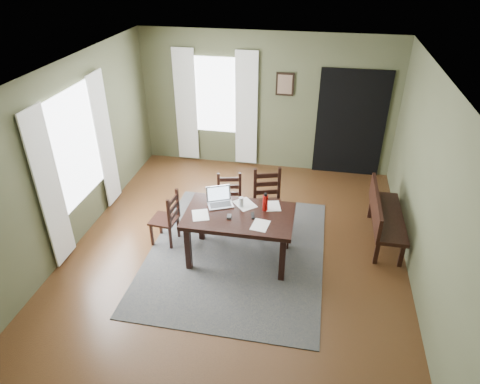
% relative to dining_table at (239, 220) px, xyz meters
% --- Properties ---
extents(ground, '(5.00, 6.00, 0.01)m').
position_rel_dining_table_xyz_m(ground, '(-0.06, 0.10, -0.69)').
color(ground, '#492C16').
extents(room_shell, '(5.02, 6.02, 2.71)m').
position_rel_dining_table_xyz_m(room_shell, '(-0.06, 0.10, 1.12)').
color(room_shell, '#4C5034').
rests_on(room_shell, ground).
extents(rug, '(2.60, 3.20, 0.01)m').
position_rel_dining_table_xyz_m(rug, '(-0.06, 0.10, -0.68)').
color(rug, '#3A3A3A').
rests_on(rug, ground).
extents(dining_table, '(1.54, 0.93, 0.77)m').
position_rel_dining_table_xyz_m(dining_table, '(0.00, 0.00, 0.00)').
color(dining_table, black).
rests_on(dining_table, rug).
extents(chair_end, '(0.42, 0.41, 0.88)m').
position_rel_dining_table_xyz_m(chair_end, '(-1.16, 0.18, -0.25)').
color(chair_end, black).
rests_on(chair_end, rug).
extents(chair_back_left, '(0.48, 0.48, 0.92)m').
position_rel_dining_table_xyz_m(chair_back_left, '(-0.30, 0.77, -0.23)').
color(chair_back_left, black).
rests_on(chair_back_left, rug).
extents(chair_back_right, '(0.56, 0.56, 1.03)m').
position_rel_dining_table_xyz_m(chair_back_right, '(0.31, 0.82, -0.18)').
color(chair_back_right, black).
rests_on(chair_back_right, rug).
extents(bench, '(0.46, 1.43, 0.81)m').
position_rel_dining_table_xyz_m(bench, '(2.08, 0.87, -0.20)').
color(bench, black).
rests_on(bench, ground).
extents(laptop, '(0.44, 0.40, 0.24)m').
position_rel_dining_table_xyz_m(laptop, '(-0.34, 0.23, 0.16)').
color(laptop, '#B7B7BC').
rests_on(laptop, dining_table).
extents(computer_mouse, '(0.07, 0.10, 0.03)m').
position_rel_dining_table_xyz_m(computer_mouse, '(-0.12, -0.11, 0.11)').
color(computer_mouse, '#3F3F42').
rests_on(computer_mouse, dining_table).
extents(tv_remote, '(0.08, 0.16, 0.02)m').
position_rel_dining_table_xyz_m(tv_remote, '(0.20, -0.01, 0.10)').
color(tv_remote, black).
rests_on(tv_remote, dining_table).
extents(drinking_glass, '(0.07, 0.07, 0.15)m').
position_rel_dining_table_xyz_m(drinking_glass, '(-0.01, 0.20, 0.17)').
color(drinking_glass, silver).
rests_on(drinking_glass, dining_table).
extents(water_bottle, '(0.10, 0.10, 0.27)m').
position_rel_dining_table_xyz_m(water_bottle, '(0.34, 0.18, 0.22)').
color(water_bottle, '#AF110D').
rests_on(water_bottle, dining_table).
extents(paper_a, '(0.31, 0.35, 0.00)m').
position_rel_dining_table_xyz_m(paper_a, '(-0.53, -0.13, 0.10)').
color(paper_a, white).
rests_on(paper_a, dining_table).
extents(paper_b, '(0.26, 0.31, 0.00)m').
position_rel_dining_table_xyz_m(paper_b, '(0.33, -0.21, 0.10)').
color(paper_b, white).
rests_on(paper_b, dining_table).
extents(paper_c, '(0.40, 0.41, 0.00)m').
position_rel_dining_table_xyz_m(paper_c, '(0.03, 0.27, 0.10)').
color(paper_c, white).
rests_on(paper_c, dining_table).
extents(paper_d, '(0.28, 0.33, 0.00)m').
position_rel_dining_table_xyz_m(paper_d, '(0.43, 0.30, 0.10)').
color(paper_d, white).
rests_on(paper_d, dining_table).
extents(window_left, '(0.01, 1.30, 1.70)m').
position_rel_dining_table_xyz_m(window_left, '(-2.53, 0.30, 0.77)').
color(window_left, white).
rests_on(window_left, ground).
extents(window_back, '(1.00, 0.01, 1.50)m').
position_rel_dining_table_xyz_m(window_back, '(-1.06, 3.07, 0.77)').
color(window_back, white).
rests_on(window_back, ground).
extents(curtain_left_near, '(0.03, 0.48, 2.30)m').
position_rel_dining_table_xyz_m(curtain_left_near, '(-2.50, -0.52, 0.52)').
color(curtain_left_near, silver).
rests_on(curtain_left_near, ground).
extents(curtain_left_far, '(0.03, 0.48, 2.30)m').
position_rel_dining_table_xyz_m(curtain_left_far, '(-2.50, 1.12, 0.52)').
color(curtain_left_far, silver).
rests_on(curtain_left_far, ground).
extents(curtain_back_left, '(0.44, 0.03, 2.30)m').
position_rel_dining_table_xyz_m(curtain_back_left, '(-1.68, 3.04, 0.52)').
color(curtain_back_left, silver).
rests_on(curtain_back_left, ground).
extents(curtain_back_right, '(0.44, 0.03, 2.30)m').
position_rel_dining_table_xyz_m(curtain_back_right, '(-0.44, 3.04, 0.52)').
color(curtain_back_right, silver).
rests_on(curtain_back_right, ground).
extents(framed_picture, '(0.34, 0.03, 0.44)m').
position_rel_dining_table_xyz_m(framed_picture, '(0.29, 3.07, 1.07)').
color(framed_picture, black).
rests_on(framed_picture, ground).
extents(doorway_back, '(1.30, 0.03, 2.10)m').
position_rel_dining_table_xyz_m(doorway_back, '(1.59, 3.07, 0.37)').
color(doorway_back, black).
rests_on(doorway_back, ground).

